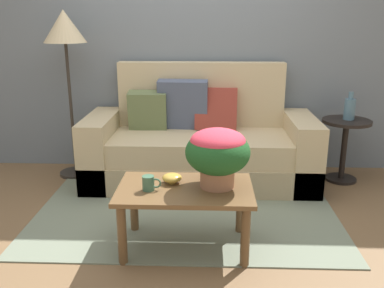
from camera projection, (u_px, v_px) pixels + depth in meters
ground_plane at (186, 213)px, 3.44m from camera, size 14.00×14.00×0.00m
wall_back at (192, 40)px, 4.21m from camera, size 6.40×0.12×2.61m
area_rug at (187, 204)px, 3.58m from camera, size 2.41×1.85×0.01m
couch at (199, 146)px, 4.04m from camera, size 2.14×0.86×1.11m
coffee_table at (185, 198)px, 2.83m from camera, size 0.90×0.56×0.44m
side_table at (345, 139)px, 4.01m from camera, size 0.45×0.45×0.60m
floor_lamp at (65, 38)px, 3.89m from camera, size 0.39×0.39×1.60m
potted_plant at (218, 152)px, 2.75m from camera, size 0.43×0.43×0.40m
coffee_mug at (149, 183)px, 2.74m from camera, size 0.12×0.08×0.10m
snack_bowl at (172, 178)px, 2.87m from camera, size 0.13×0.13×0.07m
table_vase at (350, 108)px, 3.94m from camera, size 0.10×0.10×0.26m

